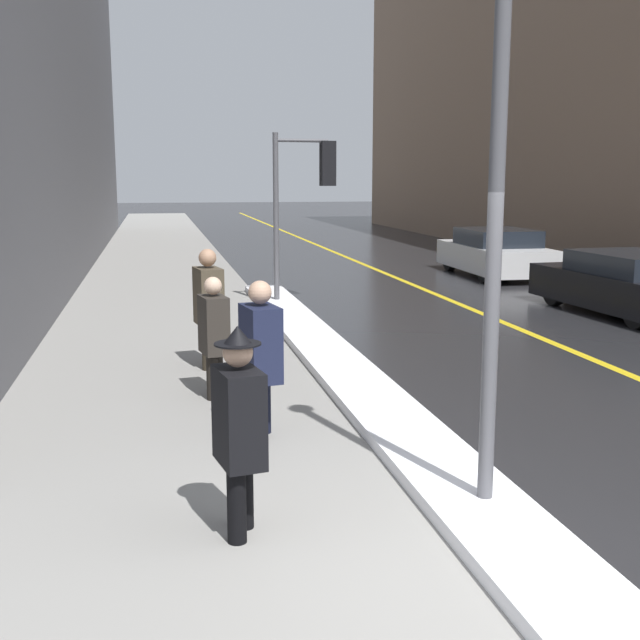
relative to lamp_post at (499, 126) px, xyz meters
name	(u,v)px	position (x,y,z in m)	size (l,w,h in m)	color
ground_plane	(502,580)	(-0.31, -1.03, -2.97)	(160.00, 160.00, 0.00)	#232326
sidewalk_slab	(164,286)	(-2.31, 13.97, -2.97)	(4.00, 80.00, 0.01)	gray
road_centre_stripe	(402,280)	(3.69, 13.97, -2.97)	(0.16, 80.00, 0.00)	gold
snow_bank_curb	(333,359)	(-0.07, 5.23, -2.90)	(0.83, 15.03, 0.13)	white
building_facade_right	(593,65)	(12.69, 20.97, 3.48)	(6.00, 36.00, 12.90)	#846B56
lamp_post	(499,126)	(0.00, 0.00, 0.00)	(0.28, 0.28, 4.97)	#515156
traffic_light_near	(309,182)	(0.63, 10.64, -0.46)	(1.31, 0.39, 3.48)	#515156
pedestrian_with_shoulder_bag	(239,424)	(-1.93, -0.02, -2.11)	(0.37, 0.72, 1.58)	black
pedestrian_in_glasses	(261,352)	(-1.48, 2.18, -2.08)	(0.39, 0.57, 1.61)	black
pedestrian_trailing	(214,331)	(-1.83, 3.78, -2.16)	(0.36, 0.51, 1.46)	black
pedestrian_nearside	(209,303)	(-1.79, 5.30, -2.05)	(0.40, 0.58, 1.65)	#2A241B
parked_car_black	(630,285)	(6.42, 8.14, -2.40)	(2.08, 4.46, 1.19)	black
parked_car_white	(495,253)	(6.42, 14.42, -2.37)	(1.91, 4.33, 1.25)	silver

